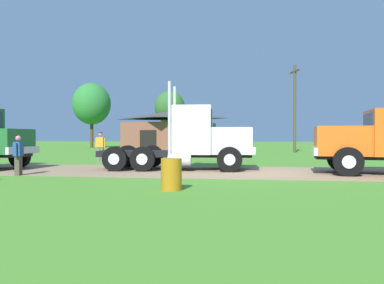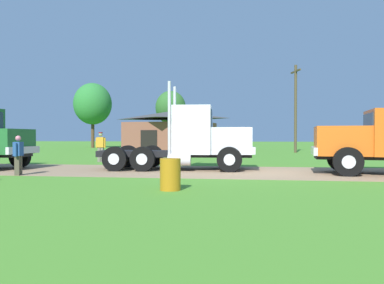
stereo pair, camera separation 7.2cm
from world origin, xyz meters
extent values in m
plane|color=#4B8A2A|center=(0.00, 0.00, 0.00)|extent=(200.00, 200.00, 0.00)
cube|color=#987A59|center=(0.00, 0.00, 0.00)|extent=(120.00, 5.96, 0.01)
cube|color=black|center=(-4.11, 0.82, 0.74)|extent=(7.14, 2.05, 0.28)
cube|color=white|center=(-1.50, 1.00, 1.34)|extent=(1.95, 2.18, 1.21)
cube|color=silver|center=(-0.55, 1.07, 0.92)|extent=(0.31, 2.27, 0.32)
cube|color=white|center=(-3.26, 0.88, 1.83)|extent=(1.87, 2.47, 2.19)
cube|color=#2D3D4C|center=(-2.39, 0.94, 2.27)|extent=(0.17, 1.96, 0.96)
cylinder|color=silver|center=(-4.30, 1.75, 2.36)|extent=(0.14, 0.14, 3.25)
cylinder|color=silver|center=(-4.17, -0.12, 2.36)|extent=(0.14, 0.14, 3.25)
cylinder|color=silver|center=(-3.70, -0.18, 0.52)|extent=(1.03, 0.59, 0.52)
cylinder|color=black|center=(-1.67, 2.17, 0.55)|extent=(1.11, 0.37, 1.10)
cylinder|color=silver|center=(-1.68, 2.33, 0.55)|extent=(0.49, 0.07, 0.49)
cylinder|color=black|center=(-1.51, -0.18, 0.55)|extent=(1.11, 0.37, 1.10)
cylinder|color=silver|center=(-1.50, -0.34, 0.55)|extent=(0.49, 0.07, 0.49)
cylinder|color=black|center=(-6.72, 1.83, 0.55)|extent=(1.11, 0.37, 1.10)
cylinder|color=silver|center=(-6.73, 1.99, 0.55)|extent=(0.49, 0.07, 0.49)
cylinder|color=black|center=(-6.56, -0.52, 0.55)|extent=(1.11, 0.37, 1.10)
cylinder|color=silver|center=(-6.55, -0.68, 0.55)|extent=(0.49, 0.07, 0.49)
cylinder|color=black|center=(-5.47, 1.91, 0.55)|extent=(1.11, 0.37, 1.10)
cylinder|color=silver|center=(-5.48, 2.07, 0.55)|extent=(0.49, 0.07, 0.49)
cylinder|color=black|center=(-5.31, -0.44, 0.55)|extent=(1.11, 0.37, 1.10)
cylinder|color=silver|center=(-5.30, -0.60, 0.55)|extent=(0.49, 0.07, 0.49)
cube|color=orange|center=(3.13, -0.11, 1.36)|extent=(2.27, 2.25, 1.21)
cube|color=silver|center=(2.05, 0.00, 0.93)|extent=(0.38, 2.25, 0.32)
cube|color=#2D3D4C|center=(4.14, -0.21, 2.06)|extent=(0.23, 1.95, 0.82)
cylinder|color=black|center=(3.12, -1.28, 0.56)|extent=(1.15, 0.41, 1.13)
cylinder|color=silver|center=(3.10, -1.44, 0.56)|extent=(0.51, 0.09, 0.51)
cylinder|color=black|center=(3.35, 1.05, 0.56)|extent=(1.15, 0.41, 1.13)
cylinder|color=silver|center=(3.37, 1.21, 0.56)|extent=(0.51, 0.09, 0.51)
cube|color=#23662D|center=(-11.95, -0.35, 1.31)|extent=(1.94, 2.17, 1.16)
cube|color=silver|center=(-10.99, -0.40, 0.91)|extent=(0.30, 2.26, 0.32)
cylinder|color=black|center=(-11.97, 0.83, 0.54)|extent=(1.10, 0.37, 1.08)
cylinder|color=silver|center=(-11.96, 0.99, 0.54)|extent=(0.49, 0.07, 0.49)
cube|color=#264C8C|center=(-9.73, -2.78, 1.05)|extent=(0.36, 0.53, 0.55)
sphere|color=#D17282|center=(-9.73, -2.78, 1.47)|extent=(0.21, 0.21, 0.21)
cube|color=brown|center=(-9.75, -2.67, 0.39)|extent=(0.21, 0.20, 0.78)
cube|color=brown|center=(-9.70, -2.88, 0.39)|extent=(0.21, 0.20, 0.78)
cylinder|color=#264C8C|center=(-9.79, -2.50, 1.02)|extent=(0.10, 0.10, 0.52)
cylinder|color=#264C8C|center=(-9.66, -3.06, 1.02)|extent=(0.10, 0.10, 0.52)
cube|color=gold|center=(-9.57, 5.36, 1.19)|extent=(0.43, 0.27, 0.62)
sphere|color=#92A772|center=(-9.57, 5.36, 1.66)|extent=(0.24, 0.24, 0.24)
cylinder|color=maroon|center=(-9.57, 5.36, 1.77)|extent=(0.25, 0.25, 0.06)
cube|color=slate|center=(-9.66, 5.36, 0.44)|extent=(0.16, 0.18, 0.88)
cube|color=slate|center=(-9.47, 5.36, 0.44)|extent=(0.16, 0.18, 0.88)
cylinder|color=gold|center=(-9.83, 5.36, 1.16)|extent=(0.10, 0.10, 0.59)
cylinder|color=gold|center=(-9.30, 5.36, 1.16)|extent=(0.10, 0.10, 0.59)
cylinder|color=#B27214|center=(-2.89, -6.06, 0.46)|extent=(0.59, 0.59, 0.92)
cube|color=brown|center=(-9.26, 24.97, 1.53)|extent=(9.61, 7.54, 3.06)
pyramid|color=#414141|center=(-9.26, 24.97, 3.92)|extent=(10.09, 7.92, 0.85)
cube|color=black|center=(-10.96, 21.82, 1.10)|extent=(1.80, 0.26, 2.20)
cylinder|color=#4D412A|center=(3.67, 21.00, 4.18)|extent=(0.26, 0.26, 8.36)
cube|color=#4D412A|center=(3.67, 21.00, 7.76)|extent=(0.74, 2.15, 0.14)
cylinder|color=#513823|center=(-21.84, 33.10, 1.97)|extent=(0.44, 0.44, 3.93)
ellipsoid|color=#2C7A31|center=(-21.84, 33.10, 5.99)|extent=(5.13, 5.13, 5.65)
cylinder|color=#513823|center=(-11.09, 33.51, 1.89)|extent=(0.44, 0.44, 3.78)
ellipsoid|color=#2F6529|center=(-11.09, 33.51, 5.39)|extent=(4.04, 4.04, 4.44)
camera|label=1|loc=(-0.70, -16.88, 1.54)|focal=36.11mm
camera|label=2|loc=(-0.63, -16.87, 1.54)|focal=36.11mm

